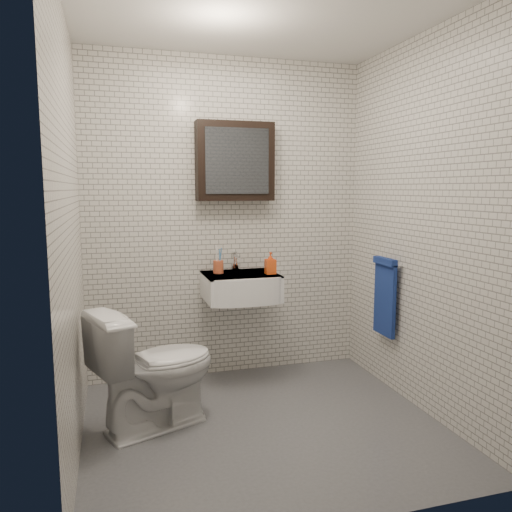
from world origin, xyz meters
name	(u,v)px	position (x,y,z in m)	size (l,w,h in m)	color
ground	(264,425)	(0.00, 0.00, 0.01)	(2.20, 2.00, 0.01)	#515359
room_shell	(264,193)	(0.00, 0.00, 1.47)	(2.22, 2.02, 2.51)	silver
washbasin	(242,287)	(0.05, 0.73, 0.76)	(0.55, 0.50, 0.20)	white
faucet	(236,262)	(0.05, 0.93, 0.92)	(0.06, 0.20, 0.15)	silver
mirror_cabinet	(235,161)	(0.05, 0.93, 1.70)	(0.60, 0.15, 0.60)	black
towel_rail	(385,293)	(1.04, 0.35, 0.72)	(0.09, 0.30, 0.58)	silver
toothbrush_cup	(218,266)	(-0.11, 0.84, 0.90)	(0.10, 0.10, 0.22)	#BC512F
soap_bottle	(270,263)	(0.27, 0.70, 0.93)	(0.08, 0.08, 0.17)	orange
toilet	(155,367)	(-0.65, 0.19, 0.39)	(0.43, 0.76, 0.78)	white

